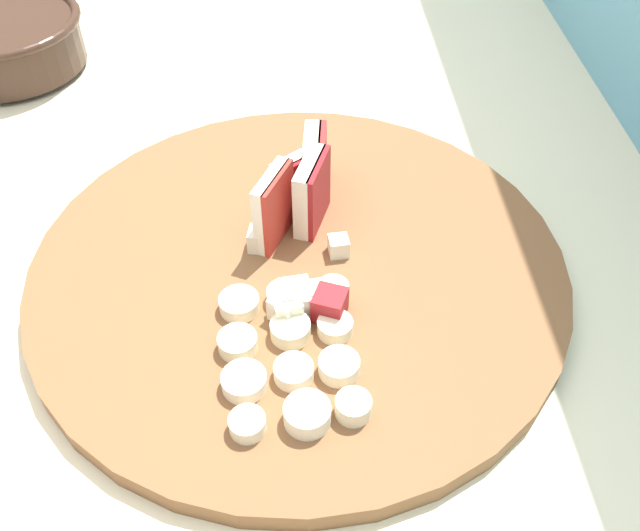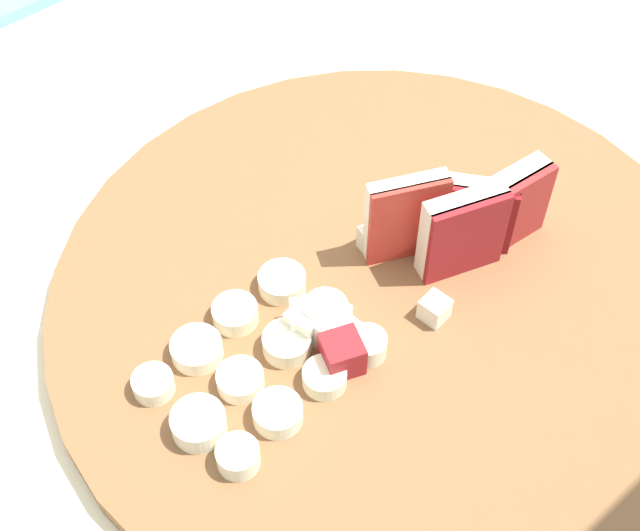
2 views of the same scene
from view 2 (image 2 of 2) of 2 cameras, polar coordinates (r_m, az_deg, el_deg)
tiled_countertop at (r=0.98m, az=0.88°, el=-15.45°), size 1.15×0.78×0.91m
cutting_board at (r=0.55m, az=4.32°, el=-2.07°), size 0.41×0.41×0.02m
apple_wedge_fan at (r=0.55m, az=9.23°, el=2.97°), size 0.11×0.06×0.06m
apple_dice_pile at (r=0.52m, az=1.11°, el=-3.49°), size 0.10×0.08×0.02m
banana_slice_rows at (r=0.51m, az=-3.90°, el=-6.16°), size 0.13×0.10×0.01m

